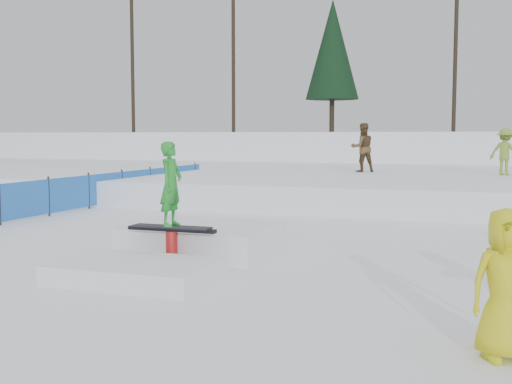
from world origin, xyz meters
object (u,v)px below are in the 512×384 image
(walker_ygreen, at_px, (505,152))
(jib_rail_feature, at_px, (187,243))
(safety_fence, at_px, (89,191))
(spectator_yellow, at_px, (506,284))
(walker_olive, at_px, (363,148))

(walker_ygreen, relative_size, jib_rail_feature, 0.38)
(safety_fence, relative_size, spectator_yellow, 10.58)
(walker_olive, height_order, spectator_yellow, walker_olive)
(walker_ygreen, distance_m, spectator_yellow, 17.94)
(walker_olive, relative_size, walker_ygreen, 1.14)
(safety_fence, xyz_separation_m, walker_ygreen, (11.96, 8.08, 1.08))
(walker_olive, bearing_deg, walker_ygreen, 148.95)
(spectator_yellow, bearing_deg, walker_ygreen, 63.66)
(safety_fence, xyz_separation_m, spectator_yellow, (11.47, -9.84, 0.21))
(safety_fence, height_order, jib_rail_feature, jib_rail_feature)
(walker_ygreen, xyz_separation_m, jib_rail_feature, (-5.68, -14.36, -1.33))
(safety_fence, xyz_separation_m, jib_rail_feature, (6.28, -6.28, -0.25))
(safety_fence, xyz_separation_m, walker_olive, (6.81, 8.32, 1.20))
(spectator_yellow, bearing_deg, walker_olive, 79.62)
(spectator_yellow, xyz_separation_m, jib_rail_feature, (-5.19, 3.56, -0.45))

